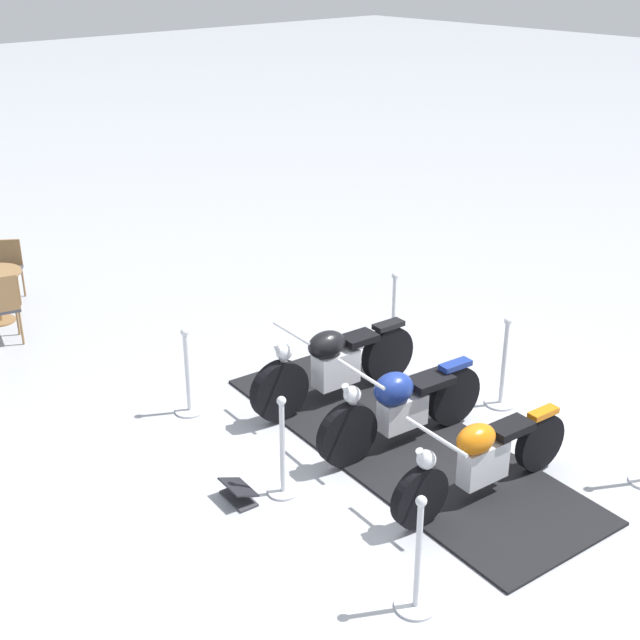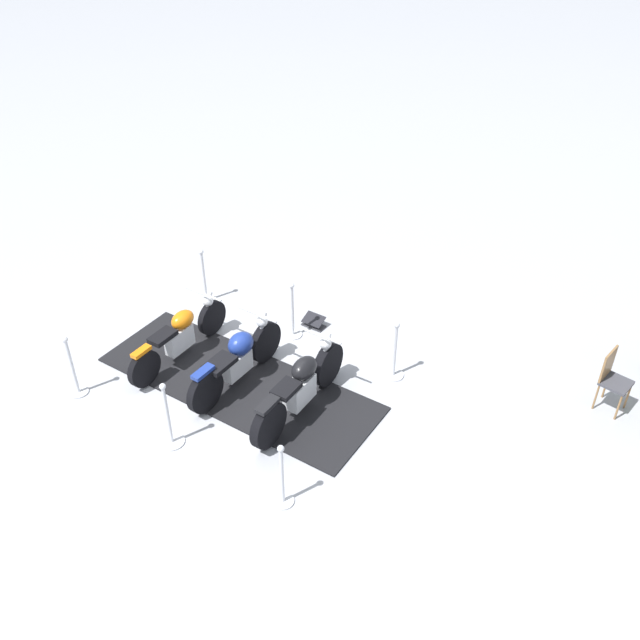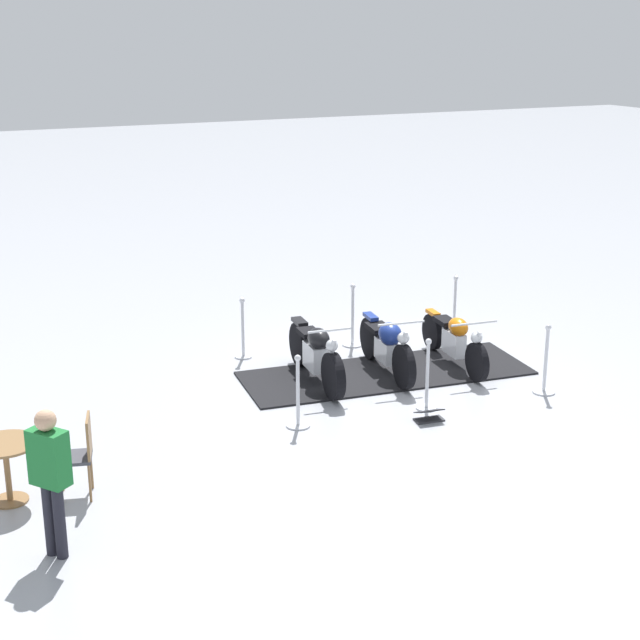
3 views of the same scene
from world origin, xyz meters
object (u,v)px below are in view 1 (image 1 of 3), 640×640
(motorcycle_navy, at_px, (401,405))
(motorcycle_copper, at_px, (481,458))
(stanchion_right_front, at_px, (188,386))
(info_placard, at_px, (239,494))
(motorcycle_black, at_px, (334,363))
(stanchion_left_front, at_px, (393,320))
(stanchion_right_mid, at_px, (283,461))
(cafe_chair_near_table, at_px, (7,266))
(stanchion_left_mid, at_px, (502,379))
(cafe_chair_across_table, at_px, (3,305))
(stanchion_right_rear, at_px, (417,574))

(motorcycle_navy, xyz_separation_m, motorcycle_copper, (-1.16, 0.14, -0.03))
(stanchion_right_front, relative_size, info_placard, 2.43)
(motorcycle_black, bearing_deg, stanchion_left_front, -154.16)
(stanchion_right_mid, bearing_deg, cafe_chair_near_table, -1.20)
(stanchion_left_mid, xyz_separation_m, cafe_chair_across_table, (5.34, 3.53, 0.24))
(motorcycle_navy, relative_size, info_placard, 4.94)
(motorcycle_copper, bearing_deg, stanchion_left_mid, -142.68)
(motorcycle_black, height_order, info_placard, motorcycle_black)
(stanchion_left_front, xyz_separation_m, cafe_chair_near_table, (4.89, 3.05, 0.16))
(motorcycle_navy, bearing_deg, stanchion_right_front, -51.62)
(motorcycle_black, relative_size, stanchion_right_front, 2.17)
(stanchion_left_front, height_order, cafe_chair_across_table, stanchion_left_front)
(motorcycle_black, height_order, stanchion_left_front, motorcycle_black)
(stanchion_left_front, xyz_separation_m, info_placard, (-1.39, 3.58, -0.29))
(stanchion_left_mid, bearing_deg, cafe_chair_across_table, 33.46)
(cafe_chair_across_table, bearing_deg, info_placard, -162.54)
(motorcycle_navy, distance_m, stanchion_right_mid, 1.47)
(stanchion_right_front, bearing_deg, motorcycle_copper, -161.19)
(stanchion_right_front, height_order, stanchion_right_mid, stanchion_right_mid)
(stanchion_left_front, bearing_deg, motorcycle_black, 110.09)
(stanchion_left_front, bearing_deg, motorcycle_copper, 147.24)
(motorcycle_copper, relative_size, stanchion_left_mid, 2.00)
(cafe_chair_across_table, bearing_deg, stanchion_right_rear, -161.69)
(stanchion_right_rear, xyz_separation_m, cafe_chair_across_table, (6.92, 0.34, 0.23))
(motorcycle_copper, distance_m, stanchion_right_front, 3.43)
(motorcycle_navy, xyz_separation_m, info_placard, (0.36, 1.85, -0.42))
(info_placard, distance_m, cafe_chair_near_table, 6.32)
(info_placard, relative_size, cafe_chair_across_table, 0.43)
(stanchion_right_mid, bearing_deg, motorcycle_copper, -135.11)
(motorcycle_navy, xyz_separation_m, cafe_chair_across_table, (5.17, 2.01, 0.08))
(stanchion_left_mid, height_order, stanchion_right_mid, stanchion_left_mid)
(motorcycle_black, distance_m, stanchion_right_front, 1.66)
(stanchion_right_rear, bearing_deg, stanchion_right_mid, -6.42)
(stanchion_right_rear, bearing_deg, cafe_chair_across_table, 2.81)
(stanchion_left_front, height_order, info_placard, stanchion_left_front)
(info_placard, xyz_separation_m, cafe_chair_near_table, (6.28, -0.53, 0.46))
(cafe_chair_across_table, bearing_deg, stanchion_right_mid, -158.16)
(stanchion_left_front, height_order, stanchion_left_mid, stanchion_left_mid)
(cafe_chair_near_table, bearing_deg, motorcycle_black, 49.89)
(motorcycle_copper, bearing_deg, cafe_chair_near_table, -74.94)
(motorcycle_copper, distance_m, info_placard, 2.32)
(stanchion_left_front, bearing_deg, motorcycle_navy, 135.21)
(motorcycle_navy, relative_size, stanchion_right_mid, 1.99)
(info_placard, bearing_deg, motorcycle_copper, -125.20)
(stanchion_right_front, height_order, cafe_chair_across_table, stanchion_right_front)
(motorcycle_black, bearing_deg, cafe_chair_across_table, -56.09)
(motorcycle_black, height_order, stanchion_right_front, motorcycle_black)
(stanchion_right_rear, relative_size, cafe_chair_across_table, 1.09)
(stanchion_left_mid, bearing_deg, stanchion_left_front, -6.42)
(stanchion_left_mid, bearing_deg, motorcycle_copper, 120.89)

